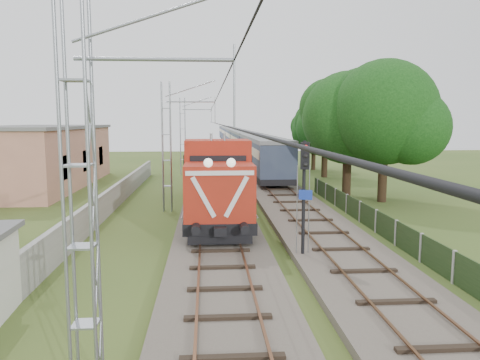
{
  "coord_description": "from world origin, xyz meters",
  "views": [
    {
      "loc": [
        -0.54,
        -17.13,
        5.65
      ],
      "look_at": [
        1.4,
        9.92,
        2.2
      ],
      "focal_mm": 35.0,
      "sensor_mm": 36.0,
      "label": 1
    }
  ],
  "objects": [
    {
      "name": "fence",
      "position": [
        8.0,
        3.0,
        0.6
      ],
      "size": [
        0.12,
        32.0,
        1.2
      ],
      "color": "black",
      "rests_on": "ground"
    },
    {
      "name": "tree_b",
      "position": [
        11.79,
        14.41,
        6.14
      ],
      "size": [
        7.59,
        7.23,
        9.84
      ],
      "color": "#372416",
      "rests_on": "ground"
    },
    {
      "name": "track_side",
      "position": [
        5.0,
        20.0,
        0.18
      ],
      "size": [
        4.2,
        80.0,
        0.45
      ],
      "color": "#6B6054",
      "rests_on": "ground"
    },
    {
      "name": "tree_d",
      "position": [
        11.84,
        35.95,
        4.35
      ],
      "size": [
        5.39,
        5.13,
        6.98
      ],
      "color": "#372416",
      "rests_on": "ground"
    },
    {
      "name": "tree_c",
      "position": [
        11.33,
        28.86,
        4.93
      ],
      "size": [
        6.1,
        5.81,
        7.9
      ],
      "color": "#372416",
      "rests_on": "ground"
    },
    {
      "name": "locomotive",
      "position": [
        0.0,
        11.15,
        2.36
      ],
      "size": [
        3.19,
        18.22,
        4.63
      ],
      "color": "black",
      "rests_on": "ground"
    },
    {
      "name": "station_building",
      "position": [
        -15.0,
        24.0,
        2.63
      ],
      "size": [
        8.4,
        20.4,
        5.22
      ],
      "color": "tan",
      "rests_on": "ground"
    },
    {
      "name": "signal_post",
      "position": [
        3.32,
        0.99,
        3.34
      ],
      "size": [
        0.52,
        0.42,
        4.87
      ],
      "color": "black",
      "rests_on": "ground"
    },
    {
      "name": "track_main",
      "position": [
        0.0,
        7.0,
        0.18
      ],
      "size": [
        4.2,
        70.0,
        0.45
      ],
      "color": "#6B6054",
      "rests_on": "ground"
    },
    {
      "name": "tree_a",
      "position": [
        9.96,
        16.79,
        5.78
      ],
      "size": [
        7.15,
        6.81,
        9.27
      ],
      "color": "#372416",
      "rests_on": "ground"
    },
    {
      "name": "ground",
      "position": [
        0.0,
        0.0,
        0.0
      ],
      "size": [
        140.0,
        140.0,
        0.0
      ],
      "primitive_type": "plane",
      "color": "#39521E",
      "rests_on": "ground"
    },
    {
      "name": "coach_rake",
      "position": [
        5.0,
        74.15,
        2.49
      ],
      "size": [
        2.99,
        111.71,
        3.45
      ],
      "color": "black",
      "rests_on": "ground"
    },
    {
      "name": "boundary_wall",
      "position": [
        -6.5,
        12.0,
        0.75
      ],
      "size": [
        0.25,
        40.0,
        1.5
      ],
      "primitive_type": "cube",
      "color": "#9E9E99",
      "rests_on": "ground"
    },
    {
      "name": "catenary",
      "position": [
        -2.95,
        12.0,
        4.05
      ],
      "size": [
        3.31,
        70.0,
        8.0
      ],
      "color": "gray",
      "rests_on": "ground"
    }
  ]
}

